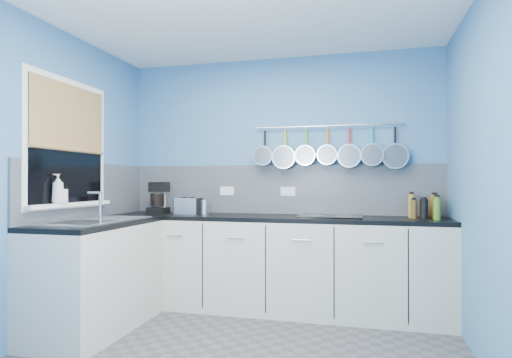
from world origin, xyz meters
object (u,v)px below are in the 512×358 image
at_px(coffee_maker, 158,198).
at_px(hob, 331,216).
at_px(paper_towel, 160,200).
at_px(soap_bottle_a, 58,189).
at_px(canister, 204,207).
at_px(soap_bottle_b, 61,193).
at_px(toaster, 188,206).

relative_size(coffee_maker, hob, 0.56).
bearing_deg(paper_towel, soap_bottle_a, -104.01).
xyz_separation_m(coffee_maker, canister, (0.50, 0.02, -0.09)).
bearing_deg(soap_bottle_b, hob, 27.96).
distance_m(soap_bottle_b, paper_towel, 1.18).
distance_m(soap_bottle_a, coffee_maker, 1.17).
bearing_deg(coffee_maker, toaster, -5.53).
distance_m(toaster, canister, 0.17).
xyz_separation_m(toaster, canister, (0.16, 0.03, -0.01)).
bearing_deg(soap_bottle_a, canister, 54.94).
xyz_separation_m(soap_bottle_b, paper_towel, (0.29, 1.14, -0.10)).
bearing_deg(paper_towel, coffee_maker, -81.20).
height_order(toaster, canister, toaster).
relative_size(soap_bottle_a, soap_bottle_b, 1.39).
relative_size(toaster, hob, 0.43).
distance_m(soap_bottle_a, paper_towel, 1.22).
bearing_deg(soap_bottle_a, paper_towel, 75.99).
height_order(paper_towel, canister, paper_towel).
height_order(soap_bottle_a, hob, soap_bottle_a).
height_order(coffee_maker, canister, coffee_maker).
xyz_separation_m(coffee_maker, hob, (1.77, 0.01, -0.16)).
xyz_separation_m(soap_bottle_b, canister, (0.80, 1.11, -0.17)).
bearing_deg(toaster, hob, -2.69).
height_order(soap_bottle_b, toaster, soap_bottle_b).
xyz_separation_m(soap_bottle_b, coffee_maker, (0.30, 1.09, -0.07)).
distance_m(coffee_maker, toaster, 0.35).
relative_size(soap_bottle_a, toaster, 0.95).
bearing_deg(coffee_maker, canister, -0.90).
bearing_deg(paper_towel, hob, -1.31).
relative_size(soap_bottle_a, canister, 1.71).
bearing_deg(soap_bottle_b, paper_towel, 75.58).
xyz_separation_m(soap_bottle_a, hob, (2.07, 1.14, -0.26)).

